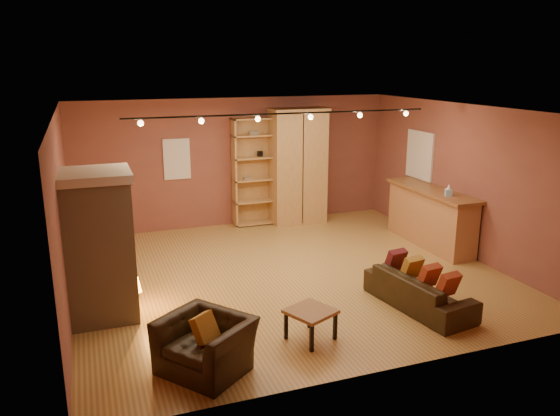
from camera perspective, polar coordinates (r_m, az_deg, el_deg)
name	(u,v)px	position (r m, az deg, el deg)	size (l,w,h in m)	color
floor	(288,274)	(9.48, 0.88, -6.87)	(7.00, 7.00, 0.00)	olive
ceiling	(289,110)	(8.83, 0.95, 10.25)	(7.00, 7.00, 0.00)	brown
back_wall	(236,162)	(12.08, -4.61, 4.79)	(7.00, 0.02, 2.80)	brown
left_wall	(63,214)	(8.49, -21.73, -0.61)	(0.02, 6.50, 2.80)	brown
right_wall	(463,180)	(10.78, 18.60, 2.81)	(0.02, 6.50, 2.80)	brown
fireplace	(100,246)	(8.01, -18.30, -3.76)	(1.01, 0.98, 2.12)	tan
back_window	(177,159)	(11.76, -10.73, 5.04)	(0.56, 0.04, 0.86)	white
bookcase	(254,171)	(12.09, -2.77, 3.92)	(0.97, 0.38, 2.38)	tan
armoire	(298,166)	(12.21, 1.84, 4.41)	(1.26, 0.71, 2.57)	tan
bar_counter	(430,217)	(11.18, 15.44, -0.87)	(0.63, 2.38, 1.14)	tan
tissue_box	(449,191)	(10.56, 17.20, 1.72)	(0.16, 0.16, 0.22)	#91BCE8
right_window	(420,155)	(11.82, 14.40, 5.37)	(0.05, 0.90, 1.00)	white
loveseat	(419,284)	(8.37, 14.37, -7.74)	(0.78, 1.83, 0.75)	black
armchair	(205,336)	(6.60, -7.83, -13.11)	(1.12, 1.18, 0.87)	black
coffee_table	(311,314)	(7.25, 3.23, -11.02)	(0.73, 0.73, 0.42)	#935E35
track_rail	(285,116)	(9.02, 0.49, 9.63)	(5.20, 0.09, 0.13)	black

